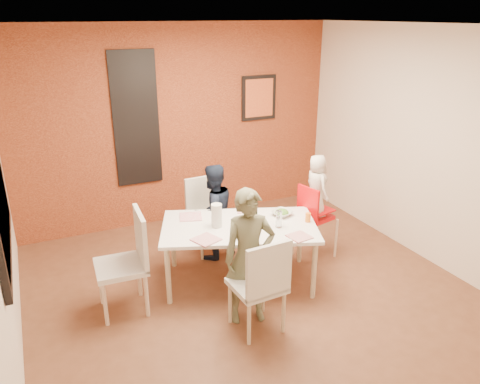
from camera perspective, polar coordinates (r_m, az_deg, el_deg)
name	(u,v)px	position (r m, az deg, el deg)	size (l,w,h in m)	color
ground	(252,293)	(5.12, 1.46, -12.16)	(4.50, 4.50, 0.00)	brown
ceiling	(255,25)	(4.28, 1.82, 19.68)	(4.50, 4.50, 0.02)	silver
wall_back	(180,126)	(6.53, -7.38, 8.03)	(4.50, 0.02, 2.70)	beige
wall_front	(434,290)	(2.89, 22.56, -10.93)	(4.50, 0.02, 2.70)	beige
wall_right	(427,147)	(5.85, 21.79, 5.16)	(0.02, 4.50, 2.70)	beige
brick_accent_wall	(180,126)	(6.52, -7.32, 7.99)	(4.50, 0.02, 2.70)	maroon
glassblock_strip	(136,119)	(6.32, -12.57, 8.65)	(0.55, 0.03, 1.70)	silver
glassblock_surround	(136,119)	(6.31, -12.56, 8.64)	(0.60, 0.03, 1.76)	black
art_print_frame	(259,98)	(6.89, 2.30, 11.40)	(0.54, 0.03, 0.64)	black
art_print_canvas	(259,98)	(6.88, 2.36, 11.38)	(0.44, 0.01, 0.54)	orange
dining_table	(239,230)	(5.02, -0.09, -4.68)	(1.85, 1.44, 0.68)	white
chair_near	(262,282)	(4.28, 2.66, -10.91)	(0.47, 0.47, 0.97)	beige
chair_far	(205,210)	(5.80, -4.24, -2.25)	(0.45, 0.45, 0.92)	beige
chair_left	(130,257)	(4.71, -13.32, -7.73)	(0.51, 0.51, 1.03)	silver
high_chair	(314,215)	(5.61, 8.96, -2.76)	(0.47, 0.47, 0.93)	red
child_near	(249,257)	(4.40, 1.13, -7.96)	(0.49, 0.32, 1.34)	#5C5C42
child_far	(213,212)	(5.57, -3.31, -2.45)	(0.57, 0.44, 1.17)	black
toddler	(316,186)	(5.50, 9.31, 0.75)	(0.36, 0.24, 0.74)	silver
plate_near_left	(206,240)	(4.69, -4.17, -5.81)	(0.23, 0.23, 0.01)	silver
plate_far_mid	(246,210)	(5.36, 0.69, -2.19)	(0.20, 0.20, 0.01)	white
plate_near_right	(299,237)	(4.77, 7.25, -5.42)	(0.21, 0.21, 0.01)	silver
plate_far_left	(191,217)	(5.21, -6.04, -3.01)	(0.24, 0.24, 0.01)	white
salad_bowl_a	(248,227)	(4.90, 0.93, -4.27)	(0.20, 0.20, 0.05)	white
salad_bowl_b	(282,213)	(5.24, 5.13, -2.58)	(0.22, 0.22, 0.05)	silver
wine_bottle	(254,209)	(5.03, 1.75, -2.13)	(0.07, 0.07, 0.28)	black
wine_glass_a	(240,225)	(4.77, -0.01, -4.08)	(0.06, 0.06, 0.18)	white
wine_glass_b	(279,219)	(4.93, 4.75, -3.32)	(0.06, 0.06, 0.18)	silver
paper_towel_roll	(217,216)	(4.92, -2.86, -2.89)	(0.11, 0.11, 0.25)	silver
condiment_red	(254,218)	(5.01, 1.73, -3.16)	(0.03, 0.03, 0.13)	red
condiment_green	(254,217)	(5.02, 1.77, -3.07)	(0.04, 0.04, 0.14)	#2A6D24
condiment_brown	(250,216)	(5.05, 1.18, -2.91)	(0.04, 0.04, 0.14)	brown
sippy_cup	(308,217)	(5.11, 8.29, -3.09)	(0.06, 0.06, 0.10)	orange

